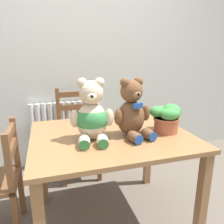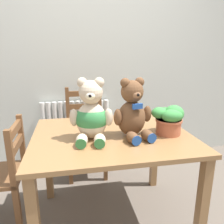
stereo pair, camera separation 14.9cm
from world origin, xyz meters
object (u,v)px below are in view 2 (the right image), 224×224
(teddy_bear_left, at_px, (91,115))
(wooden_chair_behind, at_px, (86,132))
(teddy_bear_right, at_px, (133,112))
(potted_plant, at_px, (169,118))

(teddy_bear_left, bearing_deg, wooden_chair_behind, -82.12)
(teddy_bear_left, relative_size, teddy_bear_right, 1.02)
(wooden_chair_behind, height_order, potted_plant, potted_plant)
(wooden_chair_behind, distance_m, teddy_bear_right, 1.05)
(wooden_chair_behind, xyz_separation_m, teddy_bear_right, (0.27, -0.90, 0.47))
(wooden_chair_behind, relative_size, potted_plant, 4.18)
(potted_plant, bearing_deg, teddy_bear_right, 177.85)
(teddy_bear_right, xyz_separation_m, potted_plant, (0.27, -0.01, -0.06))
(wooden_chair_behind, xyz_separation_m, potted_plant, (0.54, -0.91, 0.41))
(potted_plant, bearing_deg, wooden_chair_behind, 120.53)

